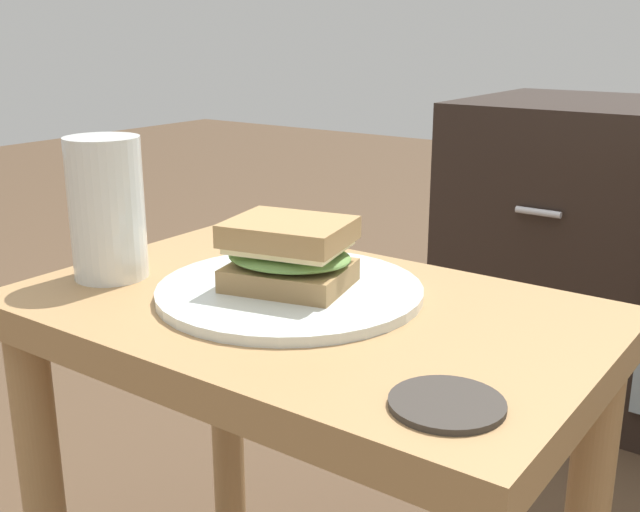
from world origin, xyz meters
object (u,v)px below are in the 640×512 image
plate (290,291)px  coaster (447,404)px  sandwich_front (289,254)px  beer_glass (107,211)px

plate → coaster: plate is taller
sandwich_front → beer_glass: beer_glass is taller
plate → coaster: bearing=-27.3°
beer_glass → sandwich_front: bearing=17.9°
plate → sandwich_front: size_ratio=1.83×
plate → beer_glass: 0.21m
plate → sandwich_front: 0.04m
sandwich_front → beer_glass: bearing=-162.1°
coaster → sandwich_front: bearing=152.7°
beer_glass → coaster: 0.43m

